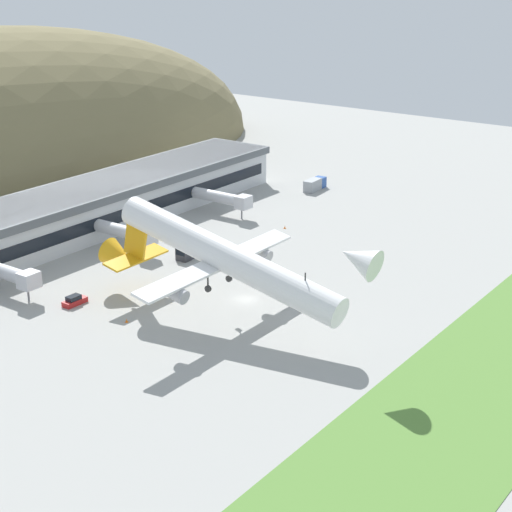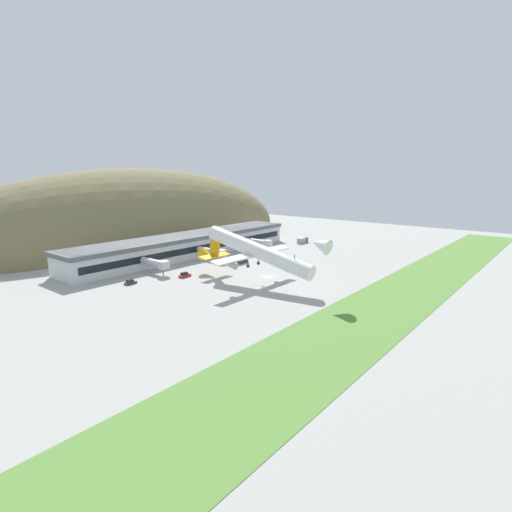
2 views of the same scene
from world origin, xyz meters
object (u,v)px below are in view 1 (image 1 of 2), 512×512
(jetway_0, at_px, (11,274))
(cargo_airplane, at_px, (223,258))
(terminal_building, at_px, (76,210))
(traffic_cone_1, at_px, (285,227))
(traffic_cone_0, at_px, (127,321))
(fuel_truck, at_px, (315,184))
(service_car_1, at_px, (75,301))
(box_truck, at_px, (190,250))
(jetway_2, at_px, (224,198))
(jetway_1, at_px, (128,233))

(jetway_0, height_order, cargo_airplane, cargo_airplane)
(terminal_building, xyz_separation_m, traffic_cone_1, (29.06, -33.88, -5.12))
(traffic_cone_0, bearing_deg, fuel_truck, 11.88)
(service_car_1, relative_size, box_truck, 0.72)
(fuel_truck, bearing_deg, traffic_cone_1, -159.35)
(box_truck, bearing_deg, traffic_cone_1, -10.39)
(terminal_building, xyz_separation_m, service_car_1, (-26.99, -28.20, -4.71))
(terminal_building, height_order, traffic_cone_1, terminal_building)
(service_car_1, xyz_separation_m, box_truck, (29.85, -0.88, 0.88))
(jetway_2, bearing_deg, service_car_1, -168.79)
(jetway_1, relative_size, box_truck, 2.41)
(traffic_cone_1, bearing_deg, cargo_airplane, -157.40)
(traffic_cone_0, height_order, traffic_cone_1, same)
(jetway_0, relative_size, service_car_1, 3.15)
(traffic_cone_1, bearing_deg, jetway_1, 151.00)
(jetway_1, bearing_deg, fuel_truck, -5.15)
(cargo_airplane, relative_size, box_truck, 8.68)
(fuel_truck, height_order, traffic_cone_1, fuel_truck)
(terminal_building, height_order, jetway_1, terminal_building)
(fuel_truck, xyz_separation_m, traffic_cone_1, (-30.67, -11.56, -1.12))
(terminal_building, relative_size, service_car_1, 26.20)
(jetway_1, height_order, cargo_airplane, cargo_airplane)
(jetway_2, relative_size, traffic_cone_1, 26.96)
(jetway_0, height_order, jetway_2, same)
(traffic_cone_0, bearing_deg, jetway_0, 97.96)
(jetway_0, relative_size, fuel_truck, 1.75)
(fuel_truck, relative_size, traffic_cone_0, 13.93)
(terminal_building, relative_size, jetway_1, 7.80)
(jetway_2, distance_m, service_car_1, 57.38)
(jetway_0, distance_m, jetway_1, 28.72)
(box_truck, bearing_deg, fuel_truck, 6.78)
(cargo_airplane, xyz_separation_m, service_car_1, (-9.68, 24.98, -10.23))
(box_truck, bearing_deg, cargo_airplane, -129.92)
(terminal_building, distance_m, box_truck, 29.47)
(terminal_building, bearing_deg, jetway_0, -151.94)
(jetway_1, relative_size, service_car_1, 3.36)
(jetway_1, xyz_separation_m, traffic_cone_0, (-25.31, -23.82, -3.71))
(jetway_2, distance_m, traffic_cone_1, 17.22)
(jetway_2, height_order, service_car_1, jetway_2)
(box_truck, bearing_deg, jetway_2, 24.51)
(fuel_truck, bearing_deg, traffic_cone_0, -168.12)
(traffic_cone_0, bearing_deg, terminal_building, 56.26)
(service_car_1, distance_m, traffic_cone_0, 12.40)
(jetway_1, bearing_deg, traffic_cone_0, -136.73)
(cargo_airplane, height_order, service_car_1, cargo_airplane)
(terminal_building, xyz_separation_m, cargo_airplane, (-17.31, -53.19, 5.53))
(jetway_2, height_order, box_truck, jetway_2)
(terminal_building, relative_size, cargo_airplane, 2.17)
(fuel_truck, distance_m, traffic_cone_0, 88.76)
(cargo_airplane, relative_size, traffic_cone_1, 93.49)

